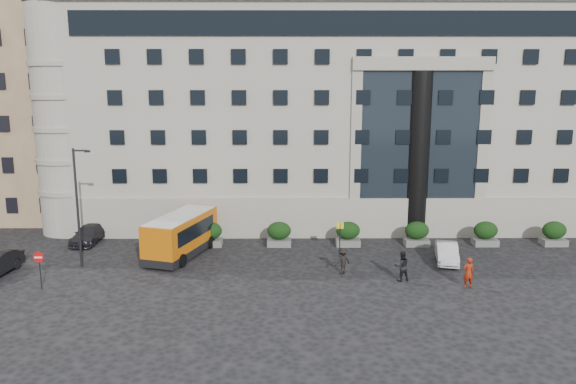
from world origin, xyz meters
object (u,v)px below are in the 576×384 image
(parked_car_c, at_px, (89,234))
(pedestrian_c, at_px, (343,261))
(bus_stop_sign, at_px, (340,233))
(minibus, at_px, (181,234))
(street_lamp, at_px, (78,203))
(hedge_a, at_px, (210,234))
(pedestrian_a, at_px, (468,273))
(hedge_b, at_px, (279,234))
(hedge_e, at_px, (485,233))
(parked_car_d, at_px, (77,211))
(white_taxi, at_px, (447,253))
(red_truck, at_px, (80,198))
(hedge_d, at_px, (417,233))
(pedestrian_b, at_px, (402,266))
(hedge_f, at_px, (554,233))
(no_entry_sign, at_px, (39,263))

(parked_car_c, relative_size, pedestrian_c, 2.61)
(bus_stop_sign, relative_size, minibus, 0.34)
(minibus, bearing_deg, street_lamp, -141.26)
(hedge_a, distance_m, pedestrian_a, 18.83)
(hedge_a, distance_m, hedge_b, 5.20)
(pedestrian_a, bearing_deg, hedge_b, -46.89)
(hedge_e, xyz_separation_m, minibus, (-22.52, -2.40, 0.70))
(pedestrian_c, bearing_deg, bus_stop_sign, -122.36)
(minibus, distance_m, pedestrian_c, 11.76)
(hedge_e, distance_m, parked_car_d, 34.78)
(hedge_a, bearing_deg, white_taxi, -13.26)
(red_truck, bearing_deg, hedge_e, -14.74)
(hedge_d, height_order, pedestrian_b, pedestrian_b)
(hedge_f, height_order, parked_car_d, hedge_f)
(hedge_a, height_order, hedge_e, same)
(white_taxi, xyz_separation_m, pedestrian_a, (-0.10, -4.81, 0.29))
(bus_stop_sign, height_order, parked_car_d, bus_stop_sign)
(parked_car_d, bearing_deg, hedge_b, -33.77)
(hedge_f, xyz_separation_m, no_entry_sign, (-35.00, -8.84, 0.72))
(street_lamp, distance_m, white_taxi, 25.00)
(hedge_e, bearing_deg, hedge_a, 180.00)
(hedge_f, bearing_deg, parked_car_d, 168.13)
(hedge_a, relative_size, pedestrian_b, 0.95)
(pedestrian_a, bearing_deg, hedge_e, -124.74)
(red_truck, distance_m, parked_car_d, 2.56)
(hedge_e, bearing_deg, white_taxi, -135.58)
(no_entry_sign, bearing_deg, parked_car_c, 92.72)
(hedge_f, bearing_deg, white_taxi, -156.83)
(hedge_a, height_order, parked_car_c, hedge_a)
(street_lamp, bearing_deg, pedestrian_a, -9.16)
(hedge_a, distance_m, parked_car_c, 9.52)
(hedge_f, distance_m, minibus, 27.83)
(hedge_a, height_order, pedestrian_a, pedestrian_a)
(bus_stop_sign, xyz_separation_m, parked_car_c, (-18.97, 3.79, -1.09))
(bus_stop_sign, relative_size, red_truck, 0.46)
(hedge_e, bearing_deg, pedestrian_c, -151.32)
(parked_car_d, bearing_deg, hedge_a, -41.76)
(hedge_d, relative_size, white_taxi, 0.46)
(minibus, height_order, pedestrian_c, minibus)
(red_truck, xyz_separation_m, white_taxi, (30.25, -14.56, -0.83))
(hedge_d, height_order, hedge_e, same)
(hedge_f, bearing_deg, minibus, -175.06)
(hedge_b, distance_m, hedge_f, 20.80)
(street_lamp, xyz_separation_m, pedestrian_b, (20.83, -2.80, -3.40))
(hedge_a, distance_m, hedge_d, 15.60)
(white_taxi, bearing_deg, parked_car_c, -179.03)
(hedge_b, distance_m, bus_stop_sign, 5.19)
(hedge_b, height_order, minibus, minibus)
(bus_stop_sign, height_order, pedestrian_c, bus_stop_sign)
(hedge_d, distance_m, parked_car_c, 25.09)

